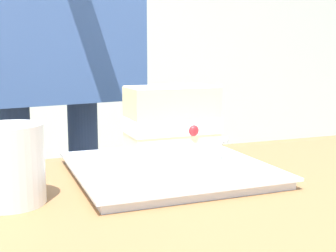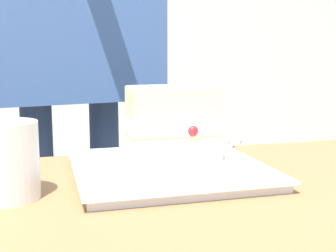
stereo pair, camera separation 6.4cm
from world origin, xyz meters
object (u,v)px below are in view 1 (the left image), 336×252
cake_slice (172,124)px  dessert_fork (220,146)px  dessert_plate (168,169)px  coffee_cup (10,163)px

cake_slice → dessert_fork: bearing=40.3°
dessert_plate → dessert_fork: (0.16, 0.14, -0.00)m
cake_slice → coffee_cup: bearing=-163.5°
dessert_plate → cake_slice: (0.01, 0.02, 0.06)m
dessert_fork → cake_slice: bearing=-139.7°
dessert_fork → coffee_cup: (-0.37, -0.19, 0.04)m
cake_slice → dessert_plate: bearing=-127.3°
coffee_cup → dessert_plate: bearing=13.6°
dessert_plate → coffee_cup: (-0.22, -0.05, 0.04)m
cake_slice → dessert_fork: (0.14, 0.12, -0.07)m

